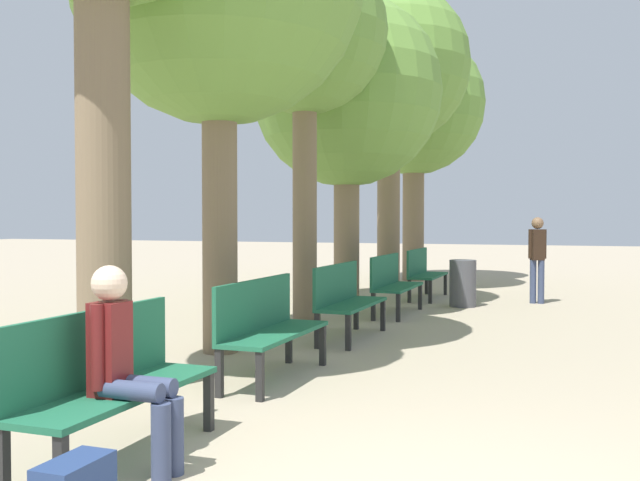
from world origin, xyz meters
The scene contains 12 objects.
bench_row_0 centered at (-2.08, 0.53, 0.55)m, with size 0.47×1.66×0.96m.
bench_row_1 centered at (-2.08, 2.98, 0.55)m, with size 0.47×1.66×0.96m.
bench_row_2 centered at (-2.08, 5.43, 0.55)m, with size 0.47×1.66×0.96m.
bench_row_3 centered at (-2.08, 7.89, 0.55)m, with size 0.47×1.66×0.96m.
bench_row_4 centered at (-2.08, 10.34, 0.55)m, with size 0.47×1.66×0.96m.
tree_row_2 centered at (-3.15, 6.76, 4.27)m, with size 2.49×2.49×5.59m.
tree_row_3 centered at (-3.15, 8.82, 3.76)m, with size 3.37×3.37×5.48m.
tree_row_4 centered at (-3.15, 11.80, 4.79)m, with size 3.50×3.50×6.60m.
tree_row_5 centered at (-3.15, 14.28, 4.33)m, with size 3.52×3.52×6.15m.
person_seated centered at (-1.84, 0.39, 0.67)m, with size 0.57×0.32×1.26m.
pedestrian_near centered at (0.03, 10.24, 0.90)m, with size 0.32×0.25×1.57m.
trash_bin centered at (-1.17, 9.31, 0.41)m, with size 0.46×0.46×0.82m.
Camera 1 is at (0.71, -3.23, 1.54)m, focal length 40.00 mm.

